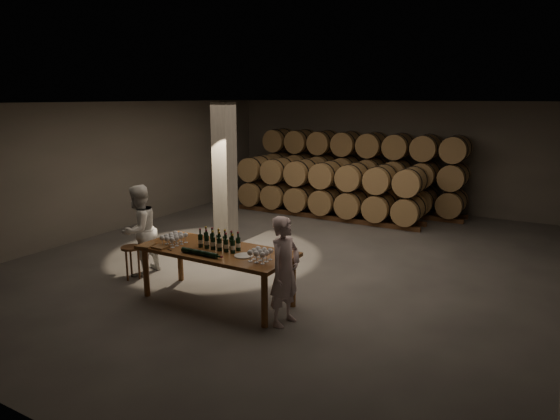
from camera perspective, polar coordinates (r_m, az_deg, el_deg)
The scene contains 15 objects.
room at distance 11.20m, azimuth -6.33°, elevation 3.93°, with size 12.00×12.00×12.00m.
tasting_table at distance 8.23m, azimuth -7.23°, elevation -5.14°, with size 2.60×1.10×0.90m.
barrel_stack_back at distance 15.04m, azimuth 9.00°, elevation 4.58°, with size 6.26×0.95×2.31m.
barrel_stack_front at distance 13.98m, azimuth 5.36°, elevation 2.52°, with size 5.48×0.95×1.57m.
bottle_cluster at distance 8.17m, azimuth -6.98°, elevation -3.68°, with size 0.73×0.23×0.32m.
lying_bottles at distance 7.91m, azimuth -9.12°, elevation -4.85°, with size 0.78×0.08×0.08m.
glass_cluster_left at distance 8.55m, azimuth -12.03°, elevation -3.00°, with size 0.31×0.42×0.18m.
glass_cluster_right at distance 7.54m, azimuth -2.27°, elevation -4.84°, with size 0.31×0.31×0.18m.
plate at distance 7.80m, azimuth -4.17°, elevation -5.23°, with size 0.30×0.30×0.02m, color silver.
notebook_near at distance 8.42m, azimuth -13.54°, elevation -4.14°, with size 0.24×0.19×0.03m, color brown.
notebook_corner at distance 8.59m, azimuth -15.02°, elevation -3.91°, with size 0.22×0.28×0.02m, color brown.
pen at distance 8.27m, azimuth -12.54°, elevation -4.46°, with size 0.01×0.01×0.13m, color black.
stool at distance 9.63m, azimuth -16.61°, elevation -4.67°, with size 0.37×0.37×0.62m.
person_man at distance 7.36m, azimuth 0.56°, elevation -6.99°, with size 0.60×0.39×1.65m, color silver.
person_woman at distance 9.77m, azimuth -15.80°, elevation -2.24°, with size 0.84×0.65×1.72m, color white.
Camera 1 is at (4.79, -8.69, 3.33)m, focal length 32.00 mm.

